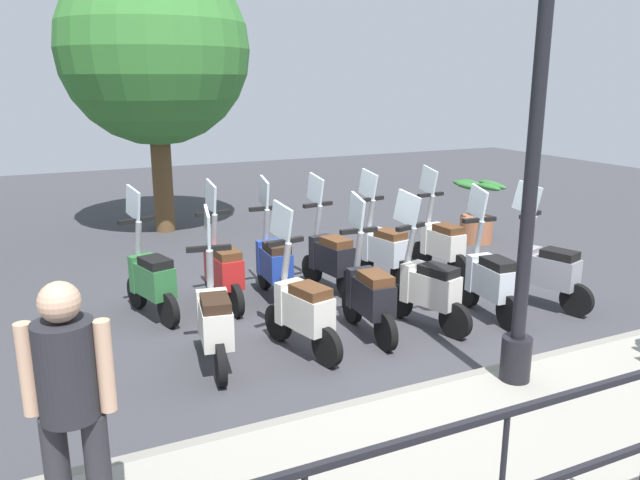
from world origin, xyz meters
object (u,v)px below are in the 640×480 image
(scooter_far_0, at_px, (441,242))
(scooter_far_2, at_px, (330,256))
(lamp_post_near, at_px, (532,174))
(scooter_near_1, at_px, (490,279))
(scooter_far_5, at_px, (151,278))
(scooter_near_2, at_px, (427,287))
(scooter_far_1, at_px, (383,248))
(scooter_near_5, at_px, (215,320))
(scooter_near_0, at_px, (547,270))
(scooter_near_4, at_px, (302,309))
(potted_palm, at_px, (477,217))
(scooter_near_3, at_px, (369,294))
(scooter_far_3, at_px, (273,262))
(tree_distant, at_px, (154,50))
(scooter_far_4, at_px, (223,269))
(pedestrian_distant, at_px, (70,398))

(scooter_far_0, xyz_separation_m, scooter_far_2, (0.04, 1.75, 0.00))
(lamp_post_near, height_order, scooter_far_2, lamp_post_near)
(scooter_near_1, xyz_separation_m, scooter_far_5, (1.72, 3.57, 0.00))
(scooter_near_2, height_order, scooter_far_1, same)
(scooter_near_5, xyz_separation_m, scooter_far_0, (1.48, -3.75, 0.00))
(scooter_near_0, height_order, scooter_near_1, same)
(scooter_near_4, distance_m, scooter_near_5, 0.89)
(potted_palm, bearing_deg, scooter_near_3, 126.52)
(scooter_near_4, relative_size, scooter_far_3, 1.00)
(scooter_near_5, bearing_deg, scooter_near_1, -82.32)
(scooter_far_2, bearing_deg, scooter_far_5, 79.95)
(scooter_far_0, distance_m, scooter_far_2, 1.75)
(scooter_near_5, distance_m, scooter_far_1, 3.24)
(potted_palm, bearing_deg, scooter_near_0, 155.79)
(scooter_far_5, bearing_deg, scooter_near_0, -126.78)
(scooter_near_5, relative_size, scooter_far_3, 1.00)
(potted_palm, height_order, scooter_far_1, scooter_far_1)
(tree_distant, height_order, scooter_near_1, tree_distant)
(scooter_near_1, distance_m, scooter_far_2, 2.09)
(scooter_far_4, relative_size, scooter_far_5, 1.00)
(scooter_near_4, xyz_separation_m, scooter_far_3, (1.66, -0.34, 0.00))
(tree_distant, xyz_separation_m, scooter_far_1, (-4.33, -2.08, -2.74))
(scooter_far_5, bearing_deg, scooter_far_1, -105.74)
(lamp_post_near, distance_m, scooter_far_1, 3.64)
(scooter_far_3, height_order, scooter_far_4, same)
(scooter_near_3, height_order, scooter_far_0, same)
(pedestrian_distant, height_order, scooter_near_5, pedestrian_distant)
(lamp_post_near, height_order, scooter_near_0, lamp_post_near)
(scooter_near_3, xyz_separation_m, scooter_far_3, (1.58, 0.49, 0.00))
(lamp_post_near, height_order, scooter_near_2, lamp_post_near)
(scooter_near_5, distance_m, scooter_far_2, 2.51)
(scooter_near_0, bearing_deg, scooter_far_1, 19.07)
(scooter_near_0, xyz_separation_m, scooter_far_5, (1.75, 4.43, 0.00))
(lamp_post_near, height_order, tree_distant, tree_distant)
(lamp_post_near, xyz_separation_m, pedestrian_distant, (-0.51, 3.66, -0.91))
(scooter_near_4, bearing_deg, scooter_far_1, -63.29)
(pedestrian_distant, xyz_separation_m, scooter_far_1, (3.77, -4.25, -0.60))
(scooter_near_0, relative_size, scooter_far_3, 1.00)
(lamp_post_near, distance_m, scooter_far_4, 3.99)
(scooter_near_3, height_order, scooter_far_5, same)
(scooter_far_1, bearing_deg, tree_distant, 14.92)
(pedestrian_distant, bearing_deg, scooter_near_0, 130.00)
(scooter_near_2, bearing_deg, scooter_far_3, 20.15)
(pedestrian_distant, bearing_deg, scooter_far_4, 172.16)
(scooter_near_0, xyz_separation_m, scooter_far_3, (1.75, 2.89, 0.00))
(scooter_far_0, bearing_deg, tree_distant, 30.65)
(scooter_near_1, relative_size, scooter_far_5, 1.00)
(potted_palm, distance_m, scooter_far_4, 5.01)
(tree_distant, relative_size, scooter_near_5, 3.18)
(scooter_far_5, bearing_deg, tree_distant, -29.02)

